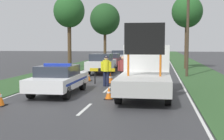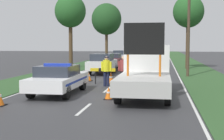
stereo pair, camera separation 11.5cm
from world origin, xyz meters
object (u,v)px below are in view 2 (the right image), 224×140
(work_truck, at_px, (146,70))
(traffic_cone_near_police, at_px, (88,76))
(road_barrier, at_px, (115,71))
(traffic_cone_centre_front, at_px, (109,93))
(pedestrian_civilian, at_px, (123,68))
(queued_car_van_white, at_px, (102,63))
(traffic_cone_lane_edge, at_px, (111,78))
(police_officer, at_px, (106,68))
(roadside_tree_near_left, at_px, (70,12))
(roadside_tree_mid_left, at_px, (107,19))
(police_car, at_px, (59,79))
(utility_pole, at_px, (189,20))
(traffic_cone_behind_barrier, at_px, (169,80))
(queued_car_sedan_silver, at_px, (121,57))
(roadside_tree_near_right, at_px, (188,12))
(queued_car_wagon_maroon, at_px, (112,60))

(work_truck, bearing_deg, traffic_cone_near_police, -50.92)
(road_barrier, relative_size, traffic_cone_centre_front, 5.63)
(pedestrian_civilian, xyz_separation_m, queued_car_van_white, (-2.54, 6.88, -0.17))
(traffic_cone_lane_edge, bearing_deg, pedestrian_civilian, -49.95)
(police_officer, xyz_separation_m, roadside_tree_near_left, (-5.89, 12.76, 4.50))
(roadside_tree_mid_left, bearing_deg, pedestrian_civilian, -77.91)
(road_barrier, bearing_deg, pedestrian_civilian, -53.12)
(police_car, xyz_separation_m, work_truck, (4.13, 0.62, 0.42))
(traffic_cone_centre_front, distance_m, roadside_tree_mid_left, 33.05)
(traffic_cone_centre_front, height_order, utility_pole, utility_pole)
(traffic_cone_near_police, bearing_deg, queued_car_van_white, 90.28)
(work_truck, distance_m, roadside_tree_near_left, 17.74)
(traffic_cone_behind_barrier, bearing_deg, traffic_cone_lane_edge, 176.97)
(pedestrian_civilian, xyz_separation_m, queued_car_sedan_silver, (-2.75, 19.73, -0.18))
(traffic_cone_near_police, height_order, queued_car_van_white, queued_car_van_white)
(traffic_cone_centre_front, relative_size, roadside_tree_mid_left, 0.07)
(pedestrian_civilian, distance_m, traffic_cone_lane_edge, 1.54)
(road_barrier, distance_m, roadside_tree_near_right, 13.90)
(work_truck, xyz_separation_m, road_barrier, (-1.97, 3.32, -0.36))
(work_truck, bearing_deg, road_barrier, -60.67)
(police_car, distance_m, roadside_tree_near_right, 18.21)
(work_truck, bearing_deg, pedestrian_civilian, -62.77)
(police_car, bearing_deg, traffic_cone_lane_edge, 64.49)
(police_car, xyz_separation_m, traffic_cone_lane_edge, (1.83, 4.26, -0.39))
(work_truck, relative_size, traffic_cone_centre_front, 11.31)
(queued_car_van_white, bearing_deg, police_car, 88.94)
(queued_car_sedan_silver, bearing_deg, traffic_cone_near_police, 90.77)
(traffic_cone_lane_edge, bearing_deg, queued_car_wagon_maroon, 98.90)
(roadside_tree_near_left, bearing_deg, work_truck, -61.42)
(pedestrian_civilian, bearing_deg, queued_car_wagon_maroon, 93.98)
(work_truck, xyz_separation_m, traffic_cone_near_police, (-3.92, 4.60, -0.83))
(queued_car_van_white, height_order, roadside_tree_near_left, roadside_tree_near_left)
(roadside_tree_near_left, bearing_deg, roadside_tree_near_right, 1.70)
(road_barrier, height_order, traffic_cone_near_police, road_barrier)
(police_car, relative_size, traffic_cone_lane_edge, 6.90)
(roadside_tree_mid_left, bearing_deg, police_officer, -79.86)
(traffic_cone_near_police, xyz_separation_m, utility_pole, (6.51, 3.62, 3.74))
(roadside_tree_near_right, bearing_deg, queued_car_van_white, -139.76)
(work_truck, relative_size, traffic_cone_near_police, 9.93)
(pedestrian_civilian, bearing_deg, work_truck, -69.39)
(pedestrian_civilian, height_order, queued_car_sedan_silver, pedestrian_civilian)
(traffic_cone_behind_barrier, height_order, roadside_tree_near_left, roadside_tree_near_left)
(police_car, height_order, traffic_cone_lane_edge, police_car)
(roadside_tree_mid_left, bearing_deg, traffic_cone_centre_front, -79.68)
(pedestrian_civilian, bearing_deg, roadside_tree_near_right, 62.66)
(roadside_tree_mid_left, bearing_deg, traffic_cone_behind_barrier, -72.47)
(pedestrian_civilian, height_order, queued_car_wagon_maroon, pedestrian_civilian)
(traffic_cone_behind_barrier, bearing_deg, queued_car_van_white, 130.27)
(road_barrier, height_order, pedestrian_civilian, pedestrian_civilian)
(road_barrier, height_order, queued_car_wagon_maroon, queued_car_wagon_maroon)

